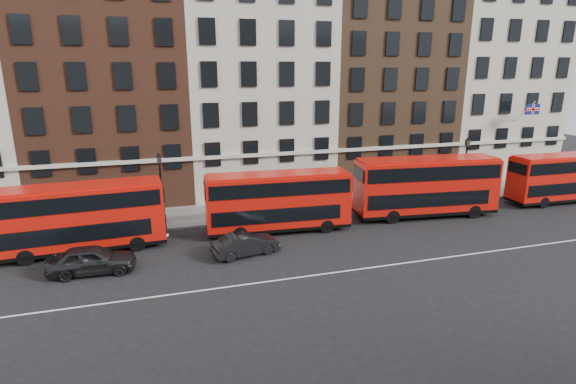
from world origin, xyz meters
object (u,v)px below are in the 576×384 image
object	(u,v)px
car_rear	(92,260)
car_front	(246,244)
bus_a	(77,217)
bus_b	(278,201)
bus_c	(426,185)
traffic_light	(540,167)
bus_d	(564,177)

from	to	relation	value
car_rear	car_front	size ratio (longest dim) A/B	1.12
bus_a	car_rear	bearing A→B (deg)	-76.33
bus_b	car_rear	size ratio (longest dim) A/B	2.17
bus_c	traffic_light	xyz separation A→B (m)	(14.26, 3.17, -0.06)
bus_d	bus_b	bearing A→B (deg)	-178.72
traffic_light	bus_b	bearing A→B (deg)	-173.11
car_rear	bus_a	bearing A→B (deg)	19.23
bus_d	traffic_light	distance (m)	3.23
car_rear	traffic_light	bearing A→B (deg)	-77.94
bus_b	car_front	size ratio (longest dim) A/B	2.43
car_rear	bus_c	bearing A→B (deg)	-79.51
bus_c	bus_d	size ratio (longest dim) A/B	1.12
bus_c	car_front	xyz separation A→B (m)	(-14.98, -3.47, -1.81)
bus_c	bus_d	bearing A→B (deg)	5.88
car_rear	car_front	world-z (taller)	car_rear
car_front	bus_c	bearing A→B (deg)	-88.48
bus_c	bus_d	xyz separation A→B (m)	(13.66, -0.00, -0.25)
bus_d	bus_c	bearing A→B (deg)	-178.73
car_rear	car_front	bearing A→B (deg)	-87.58
car_front	bus_a	bearing A→B (deg)	59.40
car_front	traffic_light	distance (m)	30.04
car_front	traffic_light	world-z (taller)	traffic_light
bus_a	bus_c	xyz separation A→B (m)	(24.99, 0.01, 0.16)
bus_a	bus_c	world-z (taller)	bus_c
car_rear	bus_b	bearing A→B (deg)	-71.51
bus_a	car_rear	size ratio (longest dim) A/B	2.22
bus_b	car_rear	bearing A→B (deg)	-160.05
bus_a	traffic_light	world-z (taller)	bus_a
bus_a	car_front	bearing A→B (deg)	-22.50
bus_a	bus_b	size ratio (longest dim) A/B	1.02
bus_d	car_front	size ratio (longest dim) A/B	2.38
bus_a	car_front	xyz separation A→B (m)	(10.01, -3.46, -1.65)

